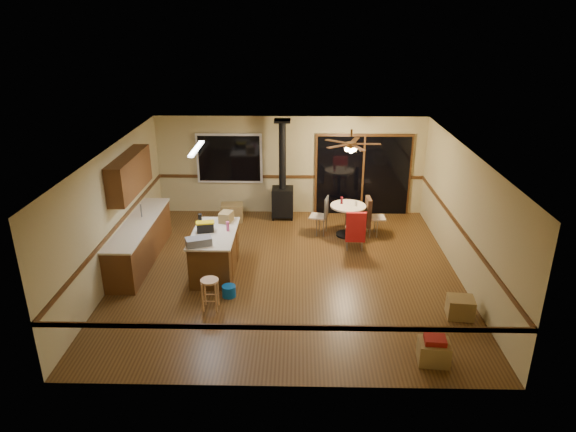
{
  "coord_description": "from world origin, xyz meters",
  "views": [
    {
      "loc": [
        0.21,
        -9.5,
        5.06
      ],
      "look_at": [
        0.0,
        0.3,
        1.15
      ],
      "focal_mm": 32.0,
      "sensor_mm": 36.0,
      "label": 1
    }
  ],
  "objects_px": {
    "bar_stool": "(210,294)",
    "chair_near": "(356,227)",
    "toolbox_grey": "(199,241)",
    "box_corner_a": "(434,352)",
    "box_corner_b": "(460,307)",
    "chair_right": "(369,212)",
    "dining_table": "(348,215)",
    "wood_stove": "(283,192)",
    "toolbox_black": "(205,227)",
    "kitchen_island": "(215,252)",
    "blue_bucket": "(229,291)",
    "chair_left": "(323,211)",
    "box_under_window": "(232,212)"
  },
  "relations": [
    {
      "from": "blue_bucket",
      "to": "box_corner_b",
      "type": "height_order",
      "value": "box_corner_b"
    },
    {
      "from": "toolbox_black",
      "to": "chair_near",
      "type": "distance_m",
      "value": 3.36
    },
    {
      "from": "toolbox_grey",
      "to": "box_corner_a",
      "type": "xyz_separation_m",
      "value": [
        4.01,
        -2.27,
        -0.8
      ]
    },
    {
      "from": "blue_bucket",
      "to": "chair_left",
      "type": "height_order",
      "value": "chair_left"
    },
    {
      "from": "bar_stool",
      "to": "chair_near",
      "type": "relative_size",
      "value": 0.85
    },
    {
      "from": "bar_stool",
      "to": "box_under_window",
      "type": "distance_m",
      "value": 4.28
    },
    {
      "from": "chair_near",
      "to": "box_corner_b",
      "type": "distance_m",
      "value": 3.13
    },
    {
      "from": "box_corner_b",
      "to": "box_corner_a",
      "type": "bearing_deg",
      "value": -121.15
    },
    {
      "from": "chair_right",
      "to": "box_corner_a",
      "type": "height_order",
      "value": "chair_right"
    },
    {
      "from": "blue_bucket",
      "to": "box_under_window",
      "type": "height_order",
      "value": "box_under_window"
    },
    {
      "from": "bar_stool",
      "to": "blue_bucket",
      "type": "height_order",
      "value": "bar_stool"
    },
    {
      "from": "kitchen_island",
      "to": "blue_bucket",
      "type": "xyz_separation_m",
      "value": [
        0.4,
        -0.98,
        -0.34
      ]
    },
    {
      "from": "bar_stool",
      "to": "chair_right",
      "type": "relative_size",
      "value": 0.85
    },
    {
      "from": "dining_table",
      "to": "box_corner_b",
      "type": "bearing_deg",
      "value": -64.32
    },
    {
      "from": "bar_stool",
      "to": "box_corner_b",
      "type": "relative_size",
      "value": 1.31
    },
    {
      "from": "wood_stove",
      "to": "toolbox_black",
      "type": "relative_size",
      "value": 7.43
    },
    {
      "from": "box_corner_a",
      "to": "chair_right",
      "type": "bearing_deg",
      "value": 94.72
    },
    {
      "from": "kitchen_island",
      "to": "box_corner_a",
      "type": "relative_size",
      "value": 3.57
    },
    {
      "from": "kitchen_island",
      "to": "toolbox_black",
      "type": "bearing_deg",
      "value": 170.22
    },
    {
      "from": "chair_left",
      "to": "chair_right",
      "type": "xyz_separation_m",
      "value": [
        1.11,
        -0.03,
        0.01
      ]
    },
    {
      "from": "kitchen_island",
      "to": "chair_left",
      "type": "bearing_deg",
      "value": 41.34
    },
    {
      "from": "toolbox_grey",
      "to": "box_under_window",
      "type": "relative_size",
      "value": 0.87
    },
    {
      "from": "chair_right",
      "to": "box_corner_b",
      "type": "xyz_separation_m",
      "value": [
        1.18,
        -3.58,
        -0.41
      ]
    },
    {
      "from": "chair_right",
      "to": "box_corner_a",
      "type": "distance_m",
      "value": 4.91
    },
    {
      "from": "blue_bucket",
      "to": "chair_left",
      "type": "distance_m",
      "value": 3.59
    },
    {
      "from": "blue_bucket",
      "to": "chair_near",
      "type": "relative_size",
      "value": 0.38
    },
    {
      "from": "dining_table",
      "to": "chair_near",
      "type": "relative_size",
      "value": 1.22
    },
    {
      "from": "toolbox_grey",
      "to": "chair_near",
      "type": "xyz_separation_m",
      "value": [
        3.19,
        1.68,
        -0.38
      ]
    },
    {
      "from": "toolbox_black",
      "to": "bar_stool",
      "type": "xyz_separation_m",
      "value": [
        0.3,
        -1.45,
        -0.7
      ]
    },
    {
      "from": "toolbox_grey",
      "to": "bar_stool",
      "type": "distance_m",
      "value": 1.1
    },
    {
      "from": "toolbox_grey",
      "to": "chair_near",
      "type": "bearing_deg",
      "value": 27.8
    },
    {
      "from": "box_corner_b",
      "to": "chair_near",
      "type": "bearing_deg",
      "value": 121.13
    },
    {
      "from": "toolbox_black",
      "to": "blue_bucket",
      "type": "distance_m",
      "value": 1.46
    },
    {
      "from": "bar_stool",
      "to": "box_corner_b",
      "type": "bearing_deg",
      "value": -2.12
    },
    {
      "from": "chair_left",
      "to": "wood_stove",
      "type": "bearing_deg",
      "value": 134.3
    },
    {
      "from": "box_under_window",
      "to": "kitchen_island",
      "type": "bearing_deg",
      "value": -89.87
    },
    {
      "from": "kitchen_island",
      "to": "wood_stove",
      "type": "bearing_deg",
      "value": 66.91
    },
    {
      "from": "dining_table",
      "to": "bar_stool",
      "type": "bearing_deg",
      "value": -129.42
    },
    {
      "from": "chair_left",
      "to": "box_under_window",
      "type": "distance_m",
      "value": 2.48
    },
    {
      "from": "toolbox_grey",
      "to": "bar_stool",
      "type": "xyz_separation_m",
      "value": [
        0.32,
        -0.81,
        -0.68
      ]
    },
    {
      "from": "toolbox_grey",
      "to": "dining_table",
      "type": "height_order",
      "value": "toolbox_grey"
    },
    {
      "from": "box_corner_b",
      "to": "chair_right",
      "type": "bearing_deg",
      "value": 108.29
    },
    {
      "from": "kitchen_island",
      "to": "box_corner_a",
      "type": "height_order",
      "value": "kitchen_island"
    },
    {
      "from": "toolbox_grey",
      "to": "box_corner_b",
      "type": "relative_size",
      "value": 1.06
    },
    {
      "from": "chair_left",
      "to": "toolbox_grey",
      "type": "bearing_deg",
      "value": -133.37
    },
    {
      "from": "dining_table",
      "to": "box_corner_a",
      "type": "xyz_separation_m",
      "value": [
        0.92,
        -4.83,
        -0.35
      ]
    },
    {
      "from": "bar_stool",
      "to": "dining_table",
      "type": "distance_m",
      "value": 4.37
    },
    {
      "from": "wood_stove",
      "to": "box_corner_a",
      "type": "relative_size",
      "value": 5.36
    },
    {
      "from": "toolbox_grey",
      "to": "box_corner_b",
      "type": "bearing_deg",
      "value": -11.49
    },
    {
      "from": "toolbox_black",
      "to": "box_corner_a",
      "type": "distance_m",
      "value": 5.01
    }
  ]
}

